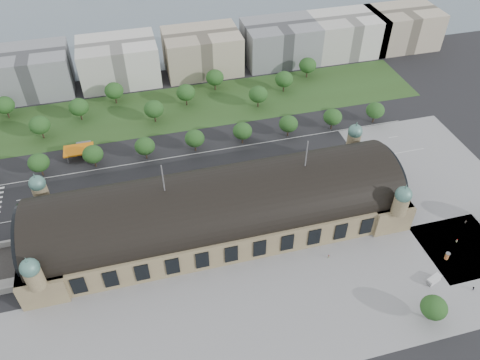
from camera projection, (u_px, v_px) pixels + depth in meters
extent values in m
plane|color=black|center=(220.00, 227.00, 192.69)|extent=(900.00, 900.00, 0.00)
cube|color=#8F8159|center=(219.00, 217.00, 188.70)|extent=(150.00, 40.00, 12.00)
cube|color=#8F8159|center=(46.00, 250.00, 175.89)|extent=(16.00, 43.00, 12.00)
cube|color=#8F8159|center=(371.00, 188.00, 201.51)|extent=(16.00, 43.00, 12.00)
cylinder|color=black|center=(219.00, 207.00, 184.71)|extent=(144.00, 37.60, 37.60)
cylinder|color=black|center=(22.00, 239.00, 169.42)|extent=(1.20, 32.00, 32.00)
cylinder|color=black|center=(387.00, 172.00, 197.34)|extent=(1.20, 32.00, 32.00)
cylinder|color=#8F8159|center=(41.00, 194.00, 184.41)|extent=(6.00, 6.00, 8.00)
sphere|color=#4B796E|center=(37.00, 183.00, 180.75)|extent=(6.40, 6.40, 6.40)
cone|color=#4B796E|center=(34.00, 176.00, 178.09)|extent=(1.00, 1.00, 2.50)
cylinder|color=#8F8159|center=(353.00, 141.00, 210.03)|extent=(6.00, 6.00, 8.00)
sphere|color=#4B796E|center=(355.00, 131.00, 206.37)|extent=(6.40, 6.40, 6.40)
cone|color=#4B796E|center=(357.00, 124.00, 203.71)|extent=(1.00, 1.00, 2.50)
cylinder|color=#8F8159|center=(35.00, 278.00, 154.08)|extent=(6.00, 6.00, 8.00)
sphere|color=#4B796E|center=(30.00, 268.00, 150.42)|extent=(6.40, 6.40, 6.40)
cone|color=#4B796E|center=(26.00, 260.00, 147.76)|extent=(1.00, 1.00, 2.50)
cylinder|color=#8F8159|center=(400.00, 205.00, 179.70)|extent=(6.00, 6.00, 8.00)
sphere|color=#4B796E|center=(404.00, 195.00, 176.04)|extent=(6.40, 6.40, 6.40)
cone|color=#4B796E|center=(406.00, 187.00, 173.38)|extent=(1.00, 1.00, 2.50)
cylinder|color=#59595B|center=(163.00, 178.00, 167.92)|extent=(0.50, 0.50, 12.00)
cylinder|color=#59595B|center=(306.00, 154.00, 178.44)|extent=(0.50, 0.50, 12.00)
cube|color=gray|center=(276.00, 312.00, 162.83)|extent=(190.00, 48.00, 0.12)
cube|color=gray|center=(440.00, 184.00, 212.38)|extent=(56.00, 100.00, 0.12)
cube|color=black|center=(159.00, 177.00, 216.31)|extent=(260.00, 26.00, 0.10)
cube|color=#2A461C|center=(155.00, 111.00, 256.98)|extent=(300.00, 45.00, 0.10)
cube|color=#CF6C0C|center=(79.00, 150.00, 223.82)|extent=(14.00, 9.00, 0.70)
cube|color=#59595B|center=(84.00, 147.00, 230.60)|extent=(7.00, 5.00, 3.20)
cylinder|color=#59595B|center=(68.00, 152.00, 226.74)|extent=(0.50, 0.50, 4.40)
cylinder|color=#59595B|center=(91.00, 148.00, 228.85)|extent=(0.50, 0.50, 4.40)
cylinder|color=#59595B|center=(68.00, 160.00, 222.12)|extent=(0.50, 0.50, 4.40)
cylinder|color=#59595B|center=(92.00, 156.00, 224.22)|extent=(0.50, 0.50, 4.40)
cube|color=gray|center=(29.00, 72.00, 265.46)|extent=(45.00, 32.00, 24.00)
cube|color=silver|center=(119.00, 61.00, 275.02)|extent=(45.00, 32.00, 24.00)
cube|color=#BAAC92|center=(202.00, 51.00, 284.58)|extent=(45.00, 32.00, 24.00)
cube|color=gray|center=(280.00, 42.00, 294.14)|extent=(45.00, 32.00, 24.00)
cube|color=silver|center=(346.00, 34.00, 302.74)|extent=(45.00, 32.00, 24.00)
cube|color=#BAAC92|center=(401.00, 28.00, 310.39)|extent=(45.00, 32.00, 24.00)
cylinder|color=#2D2116|center=(42.00, 171.00, 215.76)|extent=(0.70, 0.70, 4.32)
ellipsoid|color=#224719|center=(39.00, 163.00, 212.25)|extent=(9.60, 9.60, 8.16)
cylinder|color=#2D2116|center=(95.00, 163.00, 220.35)|extent=(0.70, 0.70, 4.32)
ellipsoid|color=#224719|center=(93.00, 154.00, 216.84)|extent=(9.60, 9.60, 8.16)
cylinder|color=#2D2116|center=(146.00, 155.00, 224.94)|extent=(0.70, 0.70, 4.32)
ellipsoid|color=#224719|center=(145.00, 146.00, 221.43)|extent=(9.60, 9.60, 8.16)
cylinder|color=#2D2116|center=(195.00, 147.00, 229.53)|extent=(0.70, 0.70, 4.32)
ellipsoid|color=#224719|center=(195.00, 138.00, 226.02)|extent=(9.60, 9.60, 8.16)
cylinder|color=#2D2116|center=(242.00, 140.00, 234.11)|extent=(0.70, 0.70, 4.32)
ellipsoid|color=#224719|center=(242.00, 131.00, 230.60)|extent=(9.60, 9.60, 8.16)
cylinder|color=#2D2116|center=(288.00, 132.00, 238.70)|extent=(0.70, 0.70, 4.32)
ellipsoid|color=#224719|center=(288.00, 124.00, 235.19)|extent=(9.60, 9.60, 8.16)
cylinder|color=#2D2116|center=(331.00, 125.00, 243.29)|extent=(0.70, 0.70, 4.32)
ellipsoid|color=#224719|center=(333.00, 117.00, 239.78)|extent=(9.60, 9.60, 8.16)
cylinder|color=#2D2116|center=(373.00, 119.00, 247.88)|extent=(0.70, 0.70, 4.32)
ellipsoid|color=#224719|center=(375.00, 110.00, 244.37)|extent=(9.60, 9.60, 8.16)
cylinder|color=#2D2116|center=(8.00, 114.00, 250.81)|extent=(0.70, 0.70, 4.68)
ellipsoid|color=#224719|center=(4.00, 105.00, 247.01)|extent=(10.40, 10.40, 8.84)
cylinder|color=#2D2116|center=(43.00, 134.00, 237.11)|extent=(0.70, 0.70, 4.68)
ellipsoid|color=#224719|center=(40.00, 125.00, 233.31)|extent=(10.40, 10.40, 8.84)
cylinder|color=#2D2116|center=(81.00, 116.00, 249.41)|extent=(0.70, 0.70, 4.68)
ellipsoid|color=#224719|center=(79.00, 107.00, 245.61)|extent=(10.40, 10.40, 8.84)
cylinder|color=#2D2116|center=(116.00, 100.00, 261.71)|extent=(0.70, 0.70, 4.68)
ellipsoid|color=#224719|center=(114.00, 91.00, 257.91)|extent=(10.40, 10.40, 8.84)
cylinder|color=#2D2116|center=(155.00, 118.00, 248.01)|extent=(0.70, 0.70, 4.68)
ellipsoid|color=#224719|center=(154.00, 109.00, 244.21)|extent=(10.40, 10.40, 8.84)
cylinder|color=#2D2116|center=(187.00, 101.00, 260.31)|extent=(0.70, 0.70, 4.68)
ellipsoid|color=#224719|center=(186.00, 92.00, 256.51)|extent=(10.40, 10.40, 8.84)
cylinder|color=#2D2116|center=(215.00, 86.00, 272.61)|extent=(0.70, 0.70, 4.68)
ellipsoid|color=#224719|center=(215.00, 77.00, 268.81)|extent=(10.40, 10.40, 8.84)
cylinder|color=#2D2116|center=(258.00, 103.00, 258.91)|extent=(0.70, 0.70, 4.68)
ellipsoid|color=#224719|center=(258.00, 94.00, 255.11)|extent=(10.40, 10.40, 8.84)
cylinder|color=#2D2116|center=(283.00, 88.00, 271.21)|extent=(0.70, 0.70, 4.68)
ellipsoid|color=#224719|center=(284.00, 79.00, 267.40)|extent=(10.40, 10.40, 8.84)
cylinder|color=#2D2116|center=(307.00, 74.00, 283.50)|extent=(0.70, 0.70, 4.68)
ellipsoid|color=#224719|center=(308.00, 65.00, 279.70)|extent=(10.40, 10.40, 8.84)
cylinder|color=#2D2116|center=(430.00, 316.00, 159.51)|extent=(0.70, 0.70, 3.96)
ellipsoid|color=#224719|center=(434.00, 308.00, 156.30)|extent=(9.00, 9.00, 7.65)
imported|color=black|center=(41.00, 211.00, 198.61)|extent=(5.29, 2.63, 1.44)
imported|color=#192547|center=(197.00, 171.00, 218.52)|extent=(3.95, 1.98, 1.29)
imported|color=#BABBBD|center=(341.00, 159.00, 224.66)|extent=(5.52, 2.86, 1.49)
imported|color=black|center=(36.00, 223.00, 193.35)|extent=(4.92, 3.66, 1.55)
imported|color=maroon|center=(97.00, 206.00, 201.00)|extent=(5.93, 4.66, 1.50)
imported|color=#16193F|center=(69.00, 211.00, 198.80)|extent=(4.60, 4.24, 1.30)
imported|color=#54565C|center=(104.00, 211.00, 198.72)|extent=(4.02, 2.75, 1.27)
imported|color=silver|center=(124.00, 201.00, 203.14)|extent=(4.89, 4.27, 1.60)
imported|color=gray|center=(100.00, 205.00, 201.26)|extent=(5.35, 3.95, 1.35)
imported|color=black|center=(161.00, 201.00, 203.25)|extent=(5.39, 4.46, 1.47)
imported|color=#AD281B|center=(162.00, 182.00, 210.96)|extent=(12.80, 3.55, 3.53)
imported|color=beige|center=(249.00, 174.00, 215.33)|extent=(11.98, 3.32, 3.30)
imported|color=#B8B1AA|center=(259.00, 173.00, 215.85)|extent=(12.39, 3.61, 3.41)
cube|color=silver|center=(434.00, 280.00, 171.50)|extent=(6.21, 4.15, 2.50)
cube|color=silver|center=(430.00, 283.00, 170.85)|extent=(2.17, 2.52, 1.73)
cylinder|color=#B9362E|center=(447.00, 256.00, 179.32)|extent=(1.44, 1.44, 3.08)
cylinder|color=#59595B|center=(448.00, 254.00, 178.23)|extent=(1.74, 1.74, 0.26)
imported|color=gray|center=(329.00, 256.00, 180.17)|extent=(0.90, 0.69, 1.63)
imported|color=gray|center=(466.00, 222.00, 193.70)|extent=(0.77, 1.05, 1.93)
imported|color=gray|center=(473.00, 289.00, 169.05)|extent=(0.94, 1.22, 1.73)
imported|color=gray|center=(457.00, 241.00, 186.10)|extent=(0.57, 0.90, 1.74)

